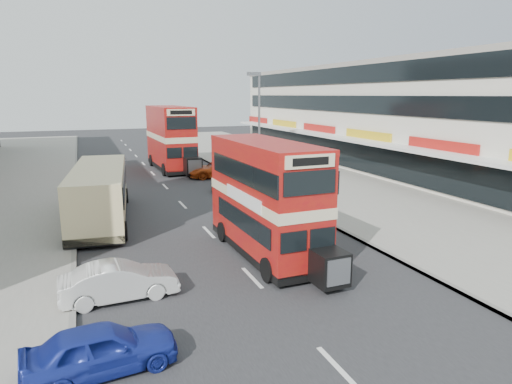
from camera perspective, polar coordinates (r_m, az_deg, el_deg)
name	(u,v)px	position (r m, az deg, el deg)	size (l,w,h in m)	color
ground	(274,301)	(15.11, 2.26, -13.57)	(160.00, 160.00, 0.00)	#28282B
road_surface	(165,186)	(33.57, -11.42, 0.69)	(12.00, 90.00, 0.01)	#28282B
pavement_right	(311,175)	(37.43, 6.98, 2.13)	(12.00, 90.00, 0.15)	gray
kerb_left	(75,192)	(33.12, -21.86, 0.01)	(0.20, 90.00, 0.16)	gray
kerb_right	(244,180)	(35.07, -1.57, 1.53)	(0.20, 90.00, 0.16)	gray
commercial_row	(380,116)	(42.86, 15.40, 9.27)	(9.90, 46.20, 9.30)	beige
street_lamp	(258,120)	(32.79, 0.28, 9.09)	(1.00, 0.20, 8.12)	slate
bus_main	(266,198)	(18.45, 1.26, -0.81)	(2.52, 8.36, 4.59)	black
bus_second	(171,138)	(40.83, -10.74, 6.75)	(2.97, 9.82, 5.39)	black
coach	(100,192)	(25.09, -19.15, 0.04)	(3.55, 10.27, 2.67)	black
car_left_near	(101,349)	(12.02, -18.98, -18.21)	(1.45, 3.61, 1.23)	#1C2C9B
car_left_front	(119,281)	(15.62, -16.91, -10.75)	(1.31, 3.75, 1.23)	silver
car_right_a	(245,181)	(31.33, -1.46, 1.36)	(1.89, 4.65, 1.35)	#90300E
car_right_b	(217,169)	(36.56, -4.89, 2.87)	(2.20, 4.77, 1.33)	#C04313
pedestrian_near	(303,177)	(30.80, 5.90, 1.94)	(0.71, 0.48, 1.93)	gray
pedestrian_far	(225,152)	(44.92, -3.88, 5.05)	(0.99, 0.41, 1.68)	gray
cyclist	(230,180)	(31.92, -3.32, 1.52)	(0.63, 1.62, 1.96)	gray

